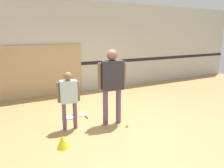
# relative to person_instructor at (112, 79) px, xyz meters

# --- Properties ---
(ground_plane) EXTENTS (16.00, 16.00, 0.00)m
(ground_plane) POSITION_rel_person_instructor_xyz_m (0.15, 0.05, -1.08)
(ground_plane) COLOR #A87F4C
(wall_back) EXTENTS (16.00, 0.07, 3.20)m
(wall_back) POSITION_rel_person_instructor_xyz_m (0.15, 3.16, 0.51)
(wall_back) COLOR beige
(wall_back) RESTS_ON ground_plane
(wall_panel) EXTENTS (2.87, 0.05, 1.73)m
(wall_panel) POSITION_rel_person_instructor_xyz_m (-1.04, 3.10, -0.22)
(wall_panel) COLOR tan
(wall_panel) RESTS_ON ground_plane
(person_instructor) EXTENTS (0.66, 0.36, 1.75)m
(person_instructor) POSITION_rel_person_instructor_xyz_m (0.00, 0.00, 0.00)
(person_instructor) COLOR #6B4C70
(person_instructor) RESTS_ON ground_plane
(person_student_left) EXTENTS (0.49, 0.26, 1.30)m
(person_student_left) POSITION_rel_person_instructor_xyz_m (-0.98, 0.17, -0.28)
(person_student_left) COLOR #6B4C70
(person_student_left) RESTS_ON ground_plane
(racket_spare_on_floor) EXTENTS (0.30, 0.50, 0.03)m
(racket_spare_on_floor) POSITION_rel_person_instructor_xyz_m (-0.40, 0.85, -1.07)
(racket_spare_on_floor) COLOR #C6D838
(racket_spare_on_floor) RESTS_ON ground_plane
(racket_second_spare) EXTENTS (0.52, 0.43, 0.03)m
(racket_second_spare) POSITION_rel_person_instructor_xyz_m (-0.81, 0.83, -1.07)
(racket_second_spare) COLOR blue
(racket_second_spare) RESTS_ON ground_plane
(tennis_ball_near_instructor) EXTENTS (0.07, 0.07, 0.07)m
(tennis_ball_near_instructor) POSITION_rel_person_instructor_xyz_m (0.21, -0.35, -1.05)
(tennis_ball_near_instructor) COLOR #CCE038
(tennis_ball_near_instructor) RESTS_ON ground_plane
(tennis_ball_by_spare_racket) EXTENTS (0.07, 0.07, 0.07)m
(tennis_ball_by_spare_racket) POSITION_rel_person_instructor_xyz_m (-0.55, 1.10, -1.05)
(tennis_ball_by_spare_racket) COLOR #CCE038
(tennis_ball_by_spare_racket) RESTS_ON ground_plane
(training_cone) EXTENTS (0.23, 0.23, 0.27)m
(training_cone) POSITION_rel_person_instructor_xyz_m (-1.36, -0.59, -0.95)
(training_cone) COLOR yellow
(training_cone) RESTS_ON ground_plane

